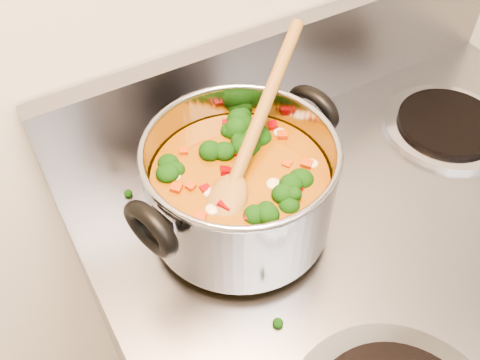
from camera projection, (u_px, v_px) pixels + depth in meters
name	position (u px, v px, depth m)	size (l,w,h in m)	color
stockpot	(240.00, 187.00, 0.65)	(0.30, 0.23, 0.14)	#9999A0
wooden_spoon	(246.00, 151.00, 0.64)	(0.25, 0.21, 0.11)	olive
cooktop_crumbs	(99.00, 221.00, 0.71)	(0.05, 0.23, 0.01)	black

